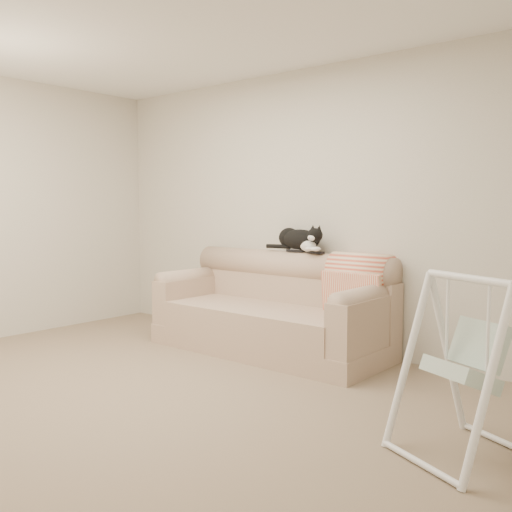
{
  "coord_description": "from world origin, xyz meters",
  "views": [
    {
      "loc": [
        3.1,
        -2.45,
        1.32
      ],
      "look_at": [
        -0.01,
        1.27,
        0.9
      ],
      "focal_mm": 40.0,
      "sensor_mm": 36.0,
      "label": 1
    }
  ],
  "objects_px": {
    "remote_a": "(296,251)",
    "tuxedo_cat": "(300,239)",
    "baby_swing": "(467,366)",
    "sofa": "(274,312)",
    "remote_b": "(316,252)"
  },
  "relations": [
    {
      "from": "sofa",
      "to": "baby_swing",
      "type": "relative_size",
      "value": 2.25
    },
    {
      "from": "remote_a",
      "to": "tuxedo_cat",
      "type": "bearing_deg",
      "value": 35.94
    },
    {
      "from": "baby_swing",
      "to": "sofa",
      "type": "bearing_deg",
      "value": 152.79
    },
    {
      "from": "sofa",
      "to": "remote_a",
      "type": "xyz_separation_m",
      "value": [
        0.08,
        0.23,
        0.56
      ]
    },
    {
      "from": "sofa",
      "to": "remote_b",
      "type": "bearing_deg",
      "value": 33.82
    },
    {
      "from": "remote_a",
      "to": "remote_b",
      "type": "relative_size",
      "value": 1.04
    },
    {
      "from": "remote_a",
      "to": "baby_swing",
      "type": "bearing_deg",
      "value": -32.77
    },
    {
      "from": "remote_b",
      "to": "baby_swing",
      "type": "distance_m",
      "value": 2.31
    },
    {
      "from": "sofa",
      "to": "baby_swing",
      "type": "distance_m",
      "value": 2.43
    },
    {
      "from": "sofa",
      "to": "tuxedo_cat",
      "type": "relative_size",
      "value": 3.43
    },
    {
      "from": "remote_a",
      "to": "remote_b",
      "type": "bearing_deg",
      "value": -4.6
    },
    {
      "from": "remote_b",
      "to": "baby_swing",
      "type": "bearing_deg",
      "value": -35.65
    },
    {
      "from": "remote_b",
      "to": "baby_swing",
      "type": "relative_size",
      "value": 0.18
    },
    {
      "from": "tuxedo_cat",
      "to": "baby_swing",
      "type": "distance_m",
      "value": 2.52
    },
    {
      "from": "remote_b",
      "to": "sofa",
      "type": "bearing_deg",
      "value": -146.18
    }
  ]
}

